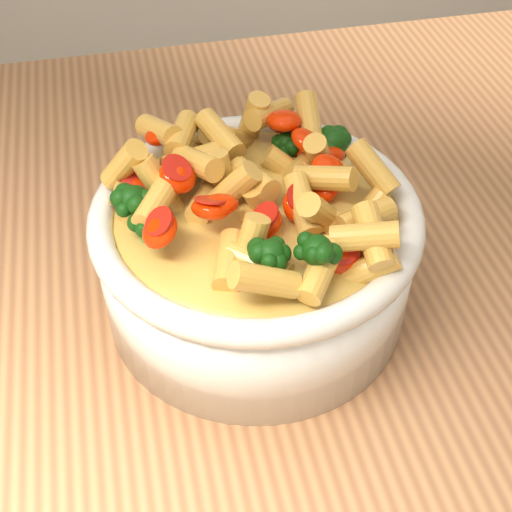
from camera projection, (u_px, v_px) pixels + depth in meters
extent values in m
cube|color=#B97D4F|center=(330.00, 254.00, 0.67)|extent=(1.20, 0.80, 0.04)
cylinder|color=white|center=(256.00, 260.00, 0.57)|extent=(0.25, 0.25, 0.10)
ellipsoid|color=white|center=(256.00, 286.00, 0.59)|extent=(0.23, 0.23, 0.04)
torus|color=white|center=(256.00, 214.00, 0.54)|extent=(0.25, 0.25, 0.02)
ellipsoid|color=#F0B751|center=(256.00, 214.00, 0.54)|extent=(0.22, 0.22, 0.02)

